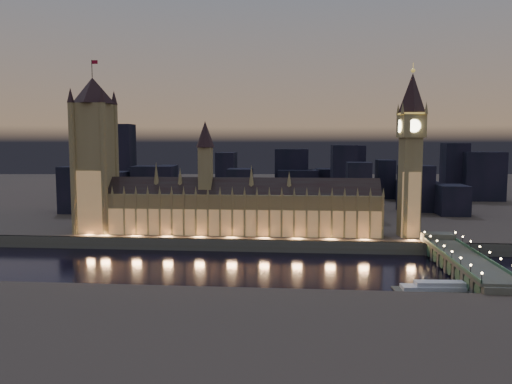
# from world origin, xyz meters

# --- Properties ---
(ground_plane) EXTENTS (2000.00, 2000.00, 0.00)m
(ground_plane) POSITION_xyz_m (0.00, 0.00, 0.00)
(ground_plane) COLOR black
(ground_plane) RESTS_ON ground
(north_bank) EXTENTS (2000.00, 960.00, 8.00)m
(north_bank) POSITION_xyz_m (0.00, 520.00, 4.00)
(north_bank) COLOR #3D3833
(north_bank) RESTS_ON ground
(embankment_wall) EXTENTS (2000.00, 2.50, 8.00)m
(embankment_wall) POSITION_xyz_m (0.00, 41.00, 4.00)
(embankment_wall) COLOR #515143
(embankment_wall) RESTS_ON ground
(palace_of_westminster) EXTENTS (202.00, 22.09, 78.00)m
(palace_of_westminster) POSITION_xyz_m (-11.72, 61.75, 26.37)
(palace_of_westminster) COLOR olive
(palace_of_westminster) RESTS_ON north_bank
(victoria_tower) EXTENTS (31.68, 31.68, 120.37)m
(victoria_tower) POSITION_xyz_m (-110.00, 61.92, 67.71)
(victoria_tower) COLOR olive
(victoria_tower) RESTS_ON north_bank
(elizabeth_tower) EXTENTS (18.00, 18.00, 115.42)m
(elizabeth_tower) POSITION_xyz_m (108.00, 61.93, 72.47)
(elizabeth_tower) COLOR olive
(elizabeth_tower) RESTS_ON north_bank
(westminster_bridge) EXTENTS (19.88, 113.00, 15.90)m
(westminster_bridge) POSITION_xyz_m (122.94, -3.44, 5.98)
(westminster_bridge) COLOR #515143
(westminster_bridge) RESTS_ON ground
(river_boat) EXTENTS (44.82, 13.23, 4.50)m
(river_boat) POSITION_xyz_m (102.32, -37.00, 1.56)
(river_boat) COLOR #515143
(river_boat) RESTS_ON ground
(city_backdrop) EXTENTS (468.41, 215.63, 84.87)m
(city_backdrop) POSITION_xyz_m (34.43, 246.19, 30.77)
(city_backdrop) COLOR black
(city_backdrop) RESTS_ON north_bank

